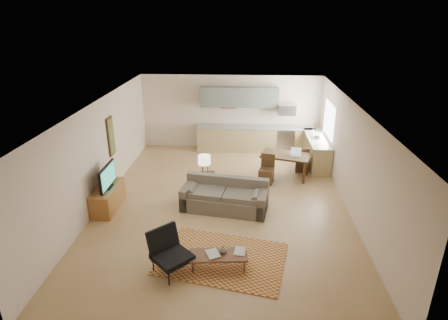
# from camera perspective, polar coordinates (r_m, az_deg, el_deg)

# --- Properties ---
(room) EXTENTS (9.00, 9.00, 9.00)m
(room) POSITION_cam_1_polar(r_m,az_deg,el_deg) (9.54, -0.11, 0.44)
(room) COLOR #A58254
(room) RESTS_ON ground
(kitchen_counter_back) EXTENTS (4.26, 0.64, 0.92)m
(kitchen_counter_back) POSITION_cam_1_polar(r_m,az_deg,el_deg) (13.76, 4.73, 3.28)
(kitchen_counter_back) COLOR tan
(kitchen_counter_back) RESTS_ON ground
(kitchen_counter_right) EXTENTS (0.64, 2.26, 0.92)m
(kitchen_counter_right) POSITION_cam_1_polar(r_m,az_deg,el_deg) (12.86, 13.89, 1.34)
(kitchen_counter_right) COLOR tan
(kitchen_counter_right) RESTS_ON ground
(kitchen_range) EXTENTS (0.62, 0.62, 0.90)m
(kitchen_range) POSITION_cam_1_polar(r_m,az_deg,el_deg) (13.83, 9.30, 3.12)
(kitchen_range) COLOR #A5A8AD
(kitchen_range) RESTS_ON ground
(kitchen_microwave) EXTENTS (0.62, 0.40, 0.35)m
(kitchen_microwave) POSITION_cam_1_polar(r_m,az_deg,el_deg) (13.54, 9.57, 7.56)
(kitchen_microwave) COLOR #A5A8AD
(kitchen_microwave) RESTS_ON room
(upper_cabinets) EXTENTS (2.80, 0.34, 0.70)m
(upper_cabinets) POSITION_cam_1_polar(r_m,az_deg,el_deg) (13.50, 2.34, 9.55)
(upper_cabinets) COLOR slate
(upper_cabinets) RESTS_ON room
(window_right) EXTENTS (0.02, 1.40, 1.05)m
(window_right) POSITION_cam_1_polar(r_m,az_deg,el_deg) (12.59, 15.69, 5.95)
(window_right) COLOR white
(window_right) RESTS_ON room
(wall_art_left) EXTENTS (0.06, 0.42, 1.10)m
(wall_art_left) POSITION_cam_1_polar(r_m,az_deg,el_deg) (10.97, -16.82, 3.49)
(wall_art_left) COLOR olive
(wall_art_left) RESTS_ON room
(triptych) EXTENTS (1.70, 0.04, 0.50)m
(triptych) POSITION_cam_1_polar(r_m,az_deg,el_deg) (13.70, 0.65, 8.88)
(triptych) COLOR #F8E2BD
(triptych) RESTS_ON room
(rug) EXTENTS (2.87, 2.26, 0.02)m
(rug) POSITION_cam_1_polar(r_m,az_deg,el_deg) (8.09, -0.26, -14.76)
(rug) COLOR #933F18
(rug) RESTS_ON floor
(sofa) EXTENTS (2.42, 1.36, 0.80)m
(sofa) POSITION_cam_1_polar(r_m,az_deg,el_deg) (9.68, 0.08, -5.42)
(sofa) COLOR #5B5448
(sofa) RESTS_ON floor
(coffee_table) EXTENTS (1.19, 0.57, 0.35)m
(coffee_table) POSITION_cam_1_polar(r_m,az_deg,el_deg) (7.75, -0.82, -15.17)
(coffee_table) COLOR #553523
(coffee_table) RESTS_ON floor
(book_a) EXTENTS (0.47, 0.49, 0.03)m
(book_a) POSITION_cam_1_polar(r_m,az_deg,el_deg) (7.60, -2.60, -14.30)
(book_a) COLOR #990A09
(book_a) RESTS_ON coffee_table
(book_b) EXTENTS (0.28, 0.35, 0.02)m
(book_b) POSITION_cam_1_polar(r_m,az_deg,el_deg) (7.72, 1.60, -13.64)
(book_b) COLOR navy
(book_b) RESTS_ON coffee_table
(vase) EXTENTS (0.23, 0.23, 0.16)m
(vase) POSITION_cam_1_polar(r_m,az_deg,el_deg) (7.64, -0.13, -13.46)
(vase) COLOR black
(vase) RESTS_ON coffee_table
(armchair) EXTENTS (1.09, 1.09, 0.88)m
(armchair) POSITION_cam_1_polar(r_m,az_deg,el_deg) (7.57, -7.94, -13.90)
(armchair) COLOR black
(armchair) RESTS_ON floor
(tv_credenza) EXTENTS (0.51, 1.32, 0.61)m
(tv_credenza) POSITION_cam_1_polar(r_m,az_deg,el_deg) (10.22, -17.24, -5.53)
(tv_credenza) COLOR brown
(tv_credenza) RESTS_ON floor
(tv) EXTENTS (0.10, 1.01, 0.61)m
(tv) POSITION_cam_1_polar(r_m,az_deg,el_deg) (9.94, -17.36, -2.43)
(tv) COLOR black
(tv) RESTS_ON tv_credenza
(console_table) EXTENTS (0.68, 0.54, 0.69)m
(console_table) POSITION_cam_1_polar(r_m,az_deg,el_deg) (10.33, -2.94, -3.91)
(console_table) COLOR #392615
(console_table) RESTS_ON floor
(table_lamp) EXTENTS (0.42, 0.42, 0.56)m
(table_lamp) POSITION_cam_1_polar(r_m,az_deg,el_deg) (10.07, -3.01, -0.71)
(table_lamp) COLOR beige
(table_lamp) RESTS_ON console_table
(dining_table) EXTENTS (1.62, 1.20, 0.73)m
(dining_table) POSITION_cam_1_polar(r_m,az_deg,el_deg) (11.71, 9.28, -0.84)
(dining_table) COLOR #392615
(dining_table) RESTS_ON floor
(dining_chair_near) EXTENTS (0.51, 0.52, 0.87)m
(dining_chair_near) POSITION_cam_1_polar(r_m,az_deg,el_deg) (11.20, 6.50, -1.41)
(dining_chair_near) COLOR #392615
(dining_chair_near) RESTS_ON floor
(dining_chair_far) EXTENTS (0.44, 0.46, 0.84)m
(dining_chair_far) POSITION_cam_1_polar(r_m,az_deg,el_deg) (12.21, 11.86, 0.20)
(dining_chair_far) COLOR #392615
(dining_chair_far) RESTS_ON floor
(laptop) EXTENTS (0.34, 0.27, 0.23)m
(laptop) POSITION_cam_1_polar(r_m,az_deg,el_deg) (11.48, 10.90, 1.17)
(laptop) COLOR #A5A8AD
(laptop) RESTS_ON dining_table
(soap_bottle) EXTENTS (0.13, 0.13, 0.19)m
(soap_bottle) POSITION_cam_1_polar(r_m,az_deg,el_deg) (13.01, 13.42, 4.21)
(soap_bottle) COLOR #F8E2BD
(soap_bottle) RESTS_ON kitchen_counter_right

